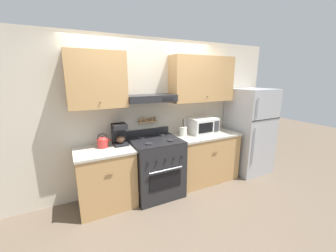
{
  "coord_description": "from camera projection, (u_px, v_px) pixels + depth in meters",
  "views": [
    {
      "loc": [
        -1.25,
        -2.62,
        1.93
      ],
      "look_at": [
        0.22,
        0.27,
        1.15
      ],
      "focal_mm": 22.0,
      "sensor_mm": 36.0,
      "label": 1
    }
  ],
  "objects": [
    {
      "name": "coffee_maker",
      "position": [
        119.0,
        134.0,
        3.18
      ],
      "size": [
        0.21,
        0.24,
        0.33
      ],
      "color": "black",
      "rests_on": "counter_left"
    },
    {
      "name": "tea_kettle",
      "position": [
        103.0,
        142.0,
        3.06
      ],
      "size": [
        0.2,
        0.16,
        0.22
      ],
      "color": "red",
      "rests_on": "counter_left"
    },
    {
      "name": "microwave",
      "position": [
        202.0,
        125.0,
        3.86
      ],
      "size": [
        0.5,
        0.41,
        0.28
      ],
      "color": "white",
      "rests_on": "counter_right"
    },
    {
      "name": "counter_left",
      "position": [
        106.0,
        177.0,
        3.1
      ],
      "size": [
        0.83,
        0.65,
        0.9
      ],
      "color": "tan",
      "rests_on": "ground_plane"
    },
    {
      "name": "ground_plane",
      "position": [
        164.0,
        201.0,
        3.27
      ],
      "size": [
        16.0,
        16.0,
        0.0
      ],
      "primitive_type": "plane",
      "color": "brown"
    },
    {
      "name": "refrigerator",
      "position": [
        249.0,
        131.0,
        4.21
      ],
      "size": [
        0.76,
        0.77,
        1.7
      ],
      "color": "#ADAFB5",
      "rests_on": "ground_plane"
    },
    {
      "name": "counter_right",
      "position": [
        204.0,
        157.0,
        3.9
      ],
      "size": [
        1.23,
        0.65,
        0.9
      ],
      "color": "tan",
      "rests_on": "ground_plane"
    },
    {
      "name": "wall_back",
      "position": [
        152.0,
        104.0,
        3.49
      ],
      "size": [
        5.2,
        0.46,
        2.55
      ],
      "color": "beige",
      "rests_on": "ground_plane"
    },
    {
      "name": "utensil_crock",
      "position": [
        183.0,
        131.0,
        3.67
      ],
      "size": [
        0.14,
        0.14,
        0.31
      ],
      "color": "silver",
      "rests_on": "counter_right"
    },
    {
      "name": "stove_range",
      "position": [
        156.0,
        167.0,
        3.41
      ],
      "size": [
        0.78,
        0.74,
        1.05
      ],
      "color": "#232326",
      "rests_on": "ground_plane"
    }
  ]
}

